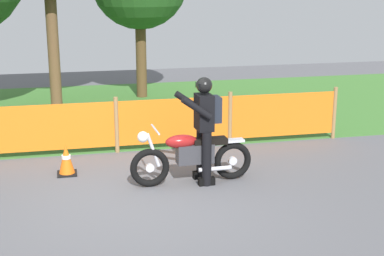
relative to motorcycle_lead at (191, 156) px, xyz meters
The scene contains 6 objects.
ground 1.22m from the motorcycle_lead, 151.38° to the right, with size 24.00×24.00×0.02m, color #5B5B60.
grass_verge 5.43m from the motorcycle_lead, 100.55° to the left, with size 24.00×6.87×0.01m, color #427A33.
barrier_fence 2.13m from the motorcycle_lead, 117.72° to the left, with size 8.79×0.08×1.05m.
motorcycle_lead is the anchor object (origin of this frame).
rider_lead 0.54m from the motorcycle_lead, ahead, with size 0.69×0.56×1.69m.
traffic_cone 2.11m from the motorcycle_lead, 156.57° to the left, with size 0.32×0.32×0.53m.
Camera 1 is at (-0.86, -7.75, 3.17)m, focal length 53.11 mm.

